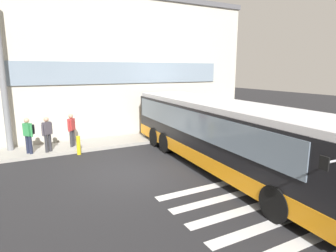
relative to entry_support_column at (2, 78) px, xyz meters
name	(u,v)px	position (x,y,z in m)	size (l,w,h in m)	color
ground_plane	(135,174)	(4.33, -5.40, -3.62)	(80.00, 90.00, 0.02)	#232326
bay_paint_stripes	(251,208)	(6.33, -9.60, -3.61)	(4.40, 3.96, 0.01)	silver
terminal_building	(65,67)	(3.64, 6.20, 0.53)	(21.97, 13.80, 8.29)	beige
boarding_curb	(102,144)	(4.33, -0.60, -3.54)	(24.17, 2.00, 0.15)	#9E9B93
entry_support_column	(2,78)	(0.00, 0.00, 0.00)	(0.28, 0.28, 6.92)	slate
bus_main_foreground	(221,135)	(7.75, -6.30, -2.28)	(3.54, 12.32, 2.70)	black
passenger_near_column	(28,133)	(0.82, -1.06, -2.50)	(0.50, 0.52, 1.68)	#1E2338
passenger_by_doorway	(47,133)	(1.61, -1.18, -2.53)	(0.50, 0.40, 1.68)	#2D2D33
passenger_at_curb_edge	(72,128)	(2.78, -0.71, -2.53)	(0.40, 0.49, 1.68)	#2D2D33
safety_bollard_yellow	(79,145)	(2.88, -1.80, -3.16)	(0.18, 0.18, 0.90)	yellow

